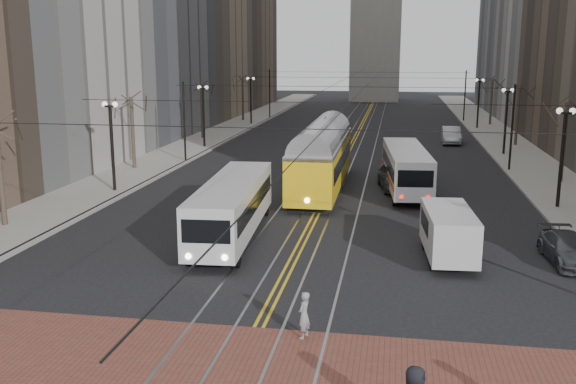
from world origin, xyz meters
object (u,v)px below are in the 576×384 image
(rear_bus, at_px, (406,170))
(sedan_grey, at_px, (395,177))
(streetcar, at_px, (322,163))
(sedan_parked, at_px, (568,249))
(pedestrian_b, at_px, (304,315))
(cargo_van, at_px, (448,235))
(transit_bus, at_px, (232,209))
(sedan_silver, at_px, (451,135))

(rear_bus, relative_size, sedan_grey, 2.19)
(streetcar, xyz_separation_m, sedan_parked, (12.30, -13.55, -1.13))
(pedestrian_b, bearing_deg, cargo_van, 167.62)
(cargo_van, bearing_deg, transit_bus, 165.91)
(transit_bus, relative_size, cargo_van, 2.24)
(rear_bus, bearing_deg, sedan_grey, 139.48)
(streetcar, xyz_separation_m, pedestrian_b, (2.09, -22.86, -0.97))
(rear_bus, distance_m, cargo_van, 14.24)
(streetcar, bearing_deg, sedan_grey, 7.17)
(streetcar, bearing_deg, sedan_parked, -48.09)
(sedan_grey, height_order, sedan_silver, sedan_grey)
(cargo_van, height_order, sedan_parked, cargo_van)
(sedan_parked, bearing_deg, pedestrian_b, -141.85)
(rear_bus, height_order, cargo_van, rear_bus)
(streetcar, distance_m, sedan_silver, 25.73)
(streetcar, height_order, sedan_parked, streetcar)
(sedan_silver, bearing_deg, pedestrian_b, -98.95)
(transit_bus, distance_m, pedestrian_b, 11.87)
(streetcar, xyz_separation_m, cargo_van, (7.20, -13.97, -0.63))
(sedan_grey, bearing_deg, rear_bus, -45.08)
(streetcar, bearing_deg, sedan_silver, 66.34)
(cargo_van, relative_size, sedan_grey, 1.02)
(sedan_grey, height_order, pedestrian_b, sedan_grey)
(cargo_van, height_order, sedan_silver, cargo_van)
(streetcar, bearing_deg, pedestrian_b, -85.08)
(sedan_grey, bearing_deg, sedan_parked, -71.83)
(transit_bus, height_order, pedestrian_b, transit_bus)
(sedan_grey, height_order, sedan_parked, sedan_grey)
(transit_bus, relative_size, rear_bus, 1.04)
(cargo_van, bearing_deg, sedan_silver, 81.43)
(sedan_silver, bearing_deg, streetcar, -112.41)
(pedestrian_b, bearing_deg, sedan_grey, -169.20)
(cargo_van, bearing_deg, rear_bus, 92.83)
(transit_bus, bearing_deg, sedan_parked, -8.82)
(rear_bus, height_order, sedan_parked, rear_bus)
(streetcar, xyz_separation_m, rear_bus, (5.50, 0.17, -0.34))
(rear_bus, height_order, pedestrian_b, rear_bus)
(sedan_silver, relative_size, sedan_parked, 1.15)
(rear_bus, height_order, sedan_grey, rear_bus)
(pedestrian_b, bearing_deg, sedan_silver, -172.41)
(cargo_van, xyz_separation_m, sedan_parked, (5.10, 0.42, -0.49))
(sedan_grey, xyz_separation_m, sedan_parked, (7.46, -14.19, -0.22))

